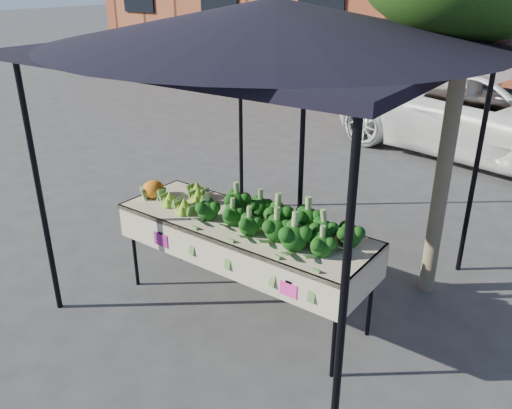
{
  "coord_description": "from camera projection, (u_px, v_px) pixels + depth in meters",
  "views": [
    {
      "loc": [
        2.66,
        -3.3,
        2.9
      ],
      "look_at": [
        0.17,
        0.21,
        1.0
      ],
      "focal_mm": 36.59,
      "sensor_mm": 36.0,
      "label": 1
    }
  ],
  "objects": [
    {
      "name": "canopy",
      "position": [
        273.0,
        159.0,
        4.73
      ],
      "size": [
        3.16,
        3.16,
        2.74
      ],
      "primitive_type": null,
      "color": "black",
      "rests_on": "ground"
    },
    {
      "name": "ground",
      "position": [
        229.0,
        302.0,
        5.04
      ],
      "size": [
        90.0,
        90.0,
        0.0
      ],
      "primitive_type": "plane",
      "color": "#353538"
    },
    {
      "name": "table",
      "position": [
        243.0,
        266.0,
        4.78
      ],
      "size": [
        2.41,
        0.85,
        0.9
      ],
      "color": "beige",
      "rests_on": "ground"
    },
    {
      "name": "street_tree",
      "position": [
        458.0,
        78.0,
        4.42
      ],
      "size": [
        2.13,
        2.13,
        4.2
      ],
      "primitive_type": null,
      "color": "#1E4C14",
      "rests_on": "ground"
    },
    {
      "name": "broccoli_heap",
      "position": [
        275.0,
        216.0,
        4.39
      ],
      "size": [
        1.48,
        0.58,
        0.27
      ],
      "primitive_type": "ellipsoid",
      "color": "black",
      "rests_on": "table"
    },
    {
      "name": "cauliflower_pair",
      "position": [
        153.0,
        188.0,
        5.08
      ],
      "size": [
        0.21,
        0.21,
        0.19
      ],
      "primitive_type": "ellipsoid",
      "color": "orange",
      "rests_on": "table"
    },
    {
      "name": "romanesco_cluster",
      "position": [
        189.0,
        193.0,
        4.93
      ],
      "size": [
        0.44,
        0.58,
        0.21
      ],
      "primitive_type": "ellipsoid",
      "color": "#8FAD33",
      "rests_on": "table"
    }
  ]
}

